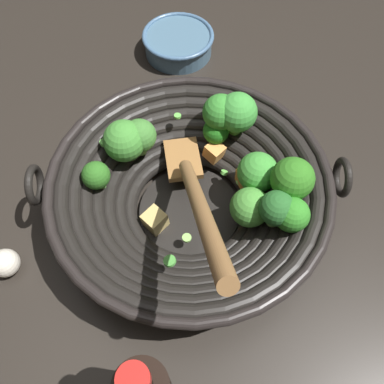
{
  "coord_description": "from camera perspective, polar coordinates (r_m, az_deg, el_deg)",
  "views": [
    {
      "loc": [
        -0.28,
        -0.05,
        0.54
      ],
      "look_at": [
        0.02,
        -0.0,
        0.03
      ],
      "focal_mm": 38.35,
      "sensor_mm": 36.0,
      "label": 1
    }
  ],
  "objects": [
    {
      "name": "ground_plane",
      "position": [
        0.61,
        -0.32,
        -2.86
      ],
      "size": [
        4.0,
        4.0,
        0.0
      ],
      "primitive_type": "plane",
      "color": "#28231E"
    },
    {
      "name": "wok",
      "position": [
        0.56,
        0.05,
        0.44
      ],
      "size": [
        0.38,
        0.41,
        0.25
      ],
      "color": "black",
      "rests_on": "ground"
    },
    {
      "name": "prep_bowl",
      "position": [
        0.82,
        -1.92,
        20.07
      ],
      "size": [
        0.13,
        0.13,
        0.04
      ],
      "color": "slate",
      "rests_on": "ground"
    },
    {
      "name": "garlic_bulb",
      "position": [
        0.61,
        -24.54,
        -8.97
      ],
      "size": [
        0.04,
        0.04,
        0.04
      ],
      "primitive_type": "sphere",
      "color": "silver",
      "rests_on": "ground"
    }
  ]
}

